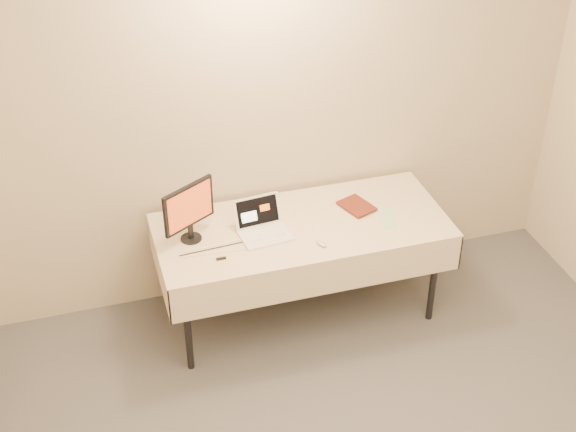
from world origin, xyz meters
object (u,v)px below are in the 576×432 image
object	(u,v)px
laptop	(262,226)
monitor	(189,209)
book	(347,197)
table	(302,233)

from	to	relation	value
laptop	monitor	xyz separation A→B (m)	(-0.44, 0.05, 0.18)
laptop	book	bearing A→B (deg)	0.12
laptop	book	xyz separation A→B (m)	(0.59, 0.06, 0.06)
monitor	book	xyz separation A→B (m)	(1.02, 0.01, -0.11)
book	monitor	bearing A→B (deg)	160.39
laptop	book	world-z (taller)	book
table	book	xyz separation A→B (m)	(0.32, 0.05, 0.18)
monitor	book	bearing A→B (deg)	-30.22
laptop	book	distance (m)	0.59
monitor	book	size ratio (longest dim) A/B	1.70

